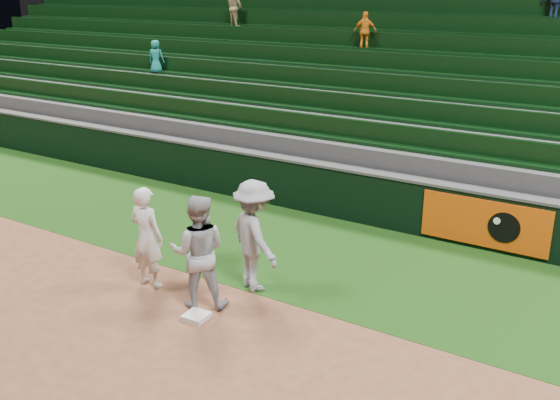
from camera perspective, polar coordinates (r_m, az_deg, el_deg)
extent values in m
plane|color=brown|center=(10.68, -5.61, -10.28)|extent=(70.00, 70.00, 0.00)
cube|color=#13350D|center=(12.91, 2.57, -4.77)|extent=(36.00, 4.20, 0.01)
cube|color=silver|center=(10.55, -7.65, -10.50)|extent=(0.40, 0.40, 0.09)
imported|color=silver|center=(11.42, -12.08, -3.35)|extent=(0.70, 0.46, 1.89)
imported|color=#9FA1AA|center=(10.53, -7.46, -4.73)|extent=(1.22, 1.15, 1.99)
imported|color=gray|center=(11.04, -2.36, -3.28)|extent=(1.51, 1.28, 2.03)
cube|color=black|center=(14.52, 6.93, 0.39)|extent=(36.00, 0.35, 1.20)
cube|color=#D84C0A|center=(13.43, 18.18, -2.04)|extent=(2.60, 0.05, 1.00)
cylinder|color=black|center=(13.32, 19.80, -2.39)|extent=(0.64, 0.02, 0.64)
cylinder|color=white|center=(13.29, 19.21, -1.82)|extent=(0.14, 0.02, 0.14)
cube|color=#424244|center=(14.34, 7.02, 2.74)|extent=(36.00, 0.40, 0.06)
cube|color=#353537|center=(15.08, 8.16, 1.95)|extent=(36.00, 0.85, 1.65)
cube|color=black|center=(15.03, 8.75, 6.11)|extent=(36.00, 0.14, 0.50)
cube|color=black|center=(14.93, 8.45, 5.20)|extent=(36.00, 0.45, 0.08)
cube|color=#353537|center=(15.77, 9.48, 3.49)|extent=(36.00, 0.85, 2.10)
cube|color=black|center=(15.71, 10.11, 8.27)|extent=(36.00, 0.14, 0.50)
cube|color=black|center=(15.59, 9.82, 7.42)|extent=(36.00, 0.45, 0.08)
cube|color=#353537|center=(16.48, 10.69, 4.90)|extent=(36.00, 0.85, 2.55)
cube|color=black|center=(16.41, 11.36, 10.25)|extent=(36.00, 0.14, 0.50)
cube|color=black|center=(16.29, 11.09, 9.45)|extent=(36.00, 0.45, 0.08)
cube|color=#353537|center=(17.20, 11.81, 6.19)|extent=(36.00, 0.85, 3.00)
cube|color=black|center=(17.15, 12.53, 12.05)|extent=(36.00, 0.14, 0.50)
cube|color=black|center=(17.01, 12.27, 11.30)|extent=(36.00, 0.45, 0.08)
cube|color=#353537|center=(17.94, 12.84, 7.38)|extent=(36.00, 0.85, 3.45)
cube|color=black|center=(17.90, 13.61, 13.71)|extent=(36.00, 0.14, 0.50)
cube|color=black|center=(17.76, 13.37, 13.00)|extent=(36.00, 0.45, 0.08)
cube|color=#353537|center=(18.69, 13.80, 8.47)|extent=(36.00, 0.85, 3.90)
cube|color=black|center=(18.67, 14.61, 15.22)|extent=(36.00, 0.14, 0.50)
cube|color=black|center=(18.52, 14.38, 14.56)|extent=(36.00, 0.45, 0.08)
cube|color=#353537|center=(19.44, 14.68, 9.47)|extent=(36.00, 0.85, 4.35)
cube|color=black|center=(19.46, 15.55, 16.61)|extent=(36.00, 0.14, 0.50)
cube|color=black|center=(19.30, 15.33, 15.99)|extent=(36.00, 0.45, 0.08)
imported|color=#17827D|center=(20.55, -11.27, 12.73)|extent=(0.58, 0.46, 1.04)
imported|color=orange|center=(18.28, 7.79, 15.05)|extent=(0.68, 0.46, 1.07)
imported|color=#9A8C5A|center=(21.60, -4.13, 17.16)|extent=(0.71, 0.63, 1.22)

